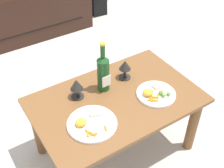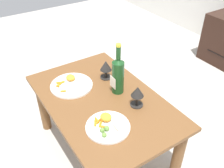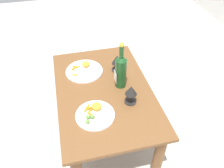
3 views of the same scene
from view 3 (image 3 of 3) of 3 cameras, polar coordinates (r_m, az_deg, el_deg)
ground_plane at (r=2.00m, az=-1.76°, el=-11.79°), size 6.40×6.40×0.00m
dining_table at (r=1.70m, az=-2.03°, el=-3.73°), size 1.05×0.67×0.49m
wine_bottle at (r=1.58m, az=2.24°, el=3.46°), size 0.08×0.08×0.35m
goblet_left at (r=1.75m, az=1.26°, el=5.88°), size 0.08×0.08×0.14m
goblet_right at (r=1.48m, az=4.79°, el=-1.88°), size 0.08×0.08×0.14m
dinner_plate_left at (r=1.80m, az=-6.90°, el=3.41°), size 0.29×0.29×0.05m
dinner_plate_right at (r=1.46m, az=-4.24°, el=-7.54°), size 0.25×0.25×0.05m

